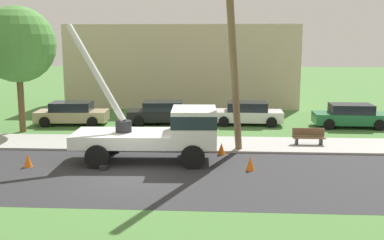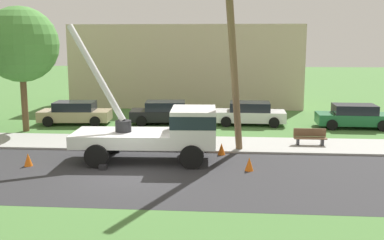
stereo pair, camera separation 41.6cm
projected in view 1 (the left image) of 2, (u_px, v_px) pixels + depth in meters
The scene contains 15 objects.
ground_plane at pixel (165, 121), 29.84m from camera, with size 120.00×120.00×0.00m, color #477538.
road_asphalt at pixel (130, 175), 18.05m from camera, with size 80.00×7.43×0.01m, color #2B2B2D.
sidewalk_strip at pixel (150, 143), 23.30m from camera, with size 80.00×3.28×0.10m, color #9E9E99.
utility_truck at pixel (164, 130), 19.87m from camera, with size 6.87×3.21×5.98m.
leaning_utility_pole at pixel (233, 58), 20.03m from camera, with size 1.16×3.22×8.72m.
traffic_cone_ahead at pixel (250, 164), 18.61m from camera, with size 0.36×0.36×0.56m, color orange.
traffic_cone_behind at pixel (28, 160), 19.12m from camera, with size 0.36×0.36×0.56m, color orange.
traffic_cone_curbside at pixel (221, 149), 21.15m from camera, with size 0.36×0.36×0.56m, color orange.
parked_sedan_tan at pixel (72, 113), 28.57m from camera, with size 4.51×2.21×1.42m.
parked_sedan_black at pixel (163, 113), 28.80m from camera, with size 4.54×2.27×1.42m.
parked_sedan_white at pixel (247, 113), 28.58m from camera, with size 4.43×2.07×1.42m.
parked_sedan_green at pixel (351, 116), 27.65m from camera, with size 4.44×2.08×1.42m.
park_bench at pixel (309, 137), 22.82m from camera, with size 1.60×0.45×0.90m.
roadside_tree_far at pixel (17, 45), 25.56m from camera, with size 4.28×4.28×7.15m.
lowrise_building_backdrop at pixel (183, 65), 37.20m from camera, with size 18.00×6.00×6.40m, color #C6B293.
Camera 1 is at (3.51, -17.20, 5.31)m, focal length 42.61 mm.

